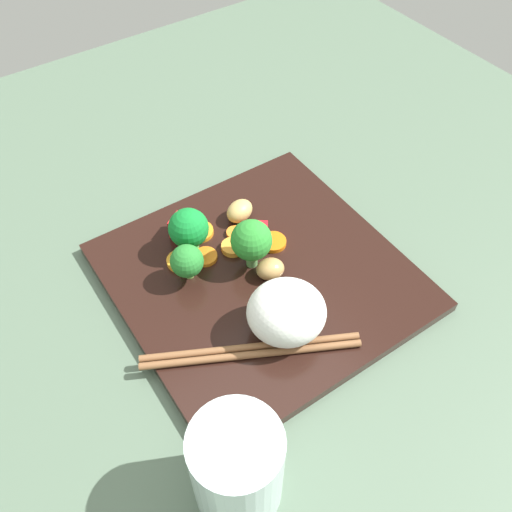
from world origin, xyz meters
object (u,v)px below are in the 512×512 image
Objects in this scene: square_plate at (260,277)px; rice_mound at (286,312)px; broccoli_floret_1 at (189,229)px; carrot_slice_2 at (205,257)px; chopstick_pair at (251,351)px; drinking_glass at (237,468)px.

rice_mound is at bearing 164.25° from square_plate.
broccoli_floret_1 reaches higher than carrot_slice_2.
square_plate is 5.08× the size of broccoli_floret_1.
broccoli_floret_1 is at bearing 110.12° from chopstick_pair.
chopstick_pair is at bearing -38.98° from drinking_glass.
square_plate is 9.12cm from broccoli_floret_1.
carrot_slice_2 is (-1.98, -0.63, -3.01)cm from broccoli_floret_1.
drinking_glass is (-9.39, 7.60, 3.44)cm from chopstick_pair.
broccoli_floret_1 is 0.57× the size of drinking_glass.
carrot_slice_2 is 12.71cm from chopstick_pair.
broccoli_floret_1 is (7.02, 4.33, 3.88)cm from square_plate.
rice_mound reaches higher than broccoli_floret_1.
rice_mound is 0.75× the size of drinking_glass.
chopstick_pair is 1.91× the size of drinking_glass.
carrot_slice_2 is 0.26× the size of drinking_glass.
carrot_slice_2 is at bearing -162.48° from broccoli_floret_1.
square_plate is at bearing -39.35° from drinking_glass.
rice_mound is at bearing -170.83° from broccoli_floret_1.
drinking_glass is (-16.82, 13.79, 4.41)cm from square_plate.
chopstick_pair is 12.56cm from drinking_glass.
drinking_glass is at bearing 155.23° from carrot_slice_2.
drinking_glass is at bearing 129.27° from rice_mound.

